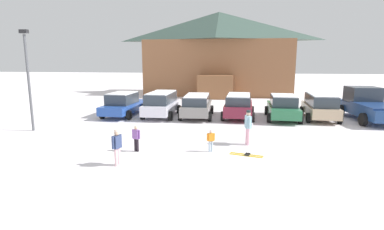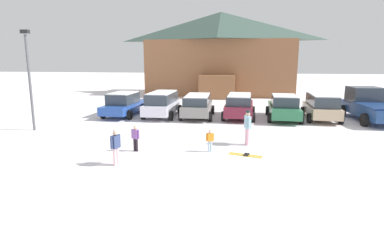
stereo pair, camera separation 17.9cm
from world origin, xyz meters
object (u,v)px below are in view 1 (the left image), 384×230
at_px(parked_maroon_van, 239,105).
at_px(skier_teen_in_navy_coat, 117,145).
at_px(parked_blue_hatchback, 123,104).
at_px(pickup_truck, 368,105).
at_px(ski_lodge, 218,53).
at_px(skier_child_in_purple_jacket, 136,137).
at_px(parked_grey_wagon, 197,105).
at_px(parked_green_coupe, 283,107).
at_px(pair_of_skis, 247,155).
at_px(lamp_post, 28,75).
at_px(skier_child_in_orange_jacket, 211,139).
at_px(parked_beige_suv, 320,106).
at_px(parked_white_suv, 161,103).
at_px(skier_adult_in_blue_parka, 248,125).

distance_m(parked_maroon_van, skier_teen_in_navy_coat, 11.32).
distance_m(parked_blue_hatchback, pickup_truck, 16.79).
distance_m(ski_lodge, skier_child_in_purple_jacket, 23.57).
xyz_separation_m(parked_grey_wagon, parked_green_coupe, (5.86, 0.08, -0.02)).
distance_m(pair_of_skis, lamp_post, 12.65).
height_order(parked_grey_wagon, parked_green_coupe, parked_green_coupe).
distance_m(ski_lodge, pair_of_skis, 23.60).
xyz_separation_m(skier_child_in_orange_jacket, pair_of_skis, (1.55, -0.31, -0.54)).
height_order(skier_child_in_orange_jacket, skier_child_in_purple_jacket, skier_child_in_purple_jacket).
relative_size(parked_beige_suv, pair_of_skis, 3.08).
bearing_deg(skier_child_in_orange_jacket, parked_maroon_van, 80.79).
distance_m(parked_white_suv, parked_beige_suv, 10.89).
xyz_separation_m(parked_maroon_van, skier_adult_in_blue_parka, (0.35, -6.71, 0.05)).
bearing_deg(parked_green_coupe, parked_maroon_van, 178.46).
xyz_separation_m(parked_beige_suv, lamp_post, (-17.13, -5.71, 2.22)).
bearing_deg(parked_green_coupe, parked_beige_suv, 7.26).
bearing_deg(skier_child_in_purple_jacket, parked_grey_wagon, 78.65).
height_order(parked_blue_hatchback, parked_maroon_van, parked_blue_hatchback).
bearing_deg(lamp_post, skier_adult_in_blue_parka, -5.91).
relative_size(skier_child_in_purple_jacket, lamp_post, 0.21).
bearing_deg(parked_grey_wagon, skier_adult_in_blue_parka, -63.70).
bearing_deg(parked_beige_suv, parked_white_suv, -177.55).
relative_size(parked_blue_hatchback, parked_green_coupe, 1.03).
bearing_deg(skier_child_in_orange_jacket, ski_lodge, 92.25).
xyz_separation_m(parked_blue_hatchback, parked_grey_wagon, (5.33, 0.10, 0.02)).
relative_size(parked_beige_suv, skier_teen_in_navy_coat, 3.16).
relative_size(ski_lodge, skier_teen_in_navy_coat, 11.93).
distance_m(skier_child_in_orange_jacket, skier_teen_in_navy_coat, 4.08).
xyz_separation_m(parked_green_coupe, pair_of_skis, (-2.72, -8.28, -0.82)).
bearing_deg(parked_grey_wagon, skier_child_in_purple_jacket, -101.35).
distance_m(skier_adult_in_blue_parka, pair_of_skis, 1.89).
distance_m(parked_blue_hatchback, pair_of_skis, 11.75).
bearing_deg(skier_teen_in_navy_coat, parked_white_suv, 94.02).
relative_size(parked_green_coupe, skier_child_in_orange_jacket, 4.74).
xyz_separation_m(parked_beige_suv, pair_of_skis, (-5.22, -8.60, -0.91)).
bearing_deg(pair_of_skis, pickup_truck, 46.59).
bearing_deg(parked_blue_hatchback, skier_teen_in_navy_coat, -70.66).
bearing_deg(skier_child_in_orange_jacket, parked_green_coupe, 61.81).
bearing_deg(skier_teen_in_navy_coat, parked_grey_wagon, 79.86).
bearing_deg(skier_teen_in_navy_coat, skier_child_in_orange_jacket, 33.34).
height_order(parked_maroon_van, lamp_post, lamp_post).
relative_size(parked_green_coupe, skier_adult_in_blue_parka, 2.81).
bearing_deg(lamp_post, parked_blue_hatchback, 56.57).
xyz_separation_m(parked_white_suv, parked_beige_suv, (10.88, 0.47, -0.01)).
height_order(skier_child_in_orange_jacket, skier_teen_in_navy_coat, skier_teen_in_navy_coat).
bearing_deg(ski_lodge, pair_of_skis, -83.93).
relative_size(parked_white_suv, parked_green_coupe, 0.97).
bearing_deg(skier_teen_in_navy_coat, lamp_post, 145.29).
height_order(skier_adult_in_blue_parka, lamp_post, lamp_post).
bearing_deg(skier_child_in_orange_jacket, parked_grey_wagon, 101.36).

